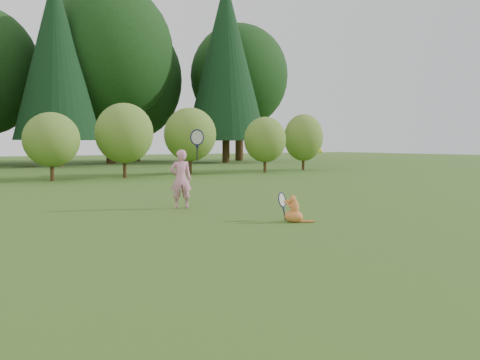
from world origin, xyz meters
TOP-DOWN VIEW (x-y plane):
  - ground at (0.00, 0.00)m, footprint 100.00×100.00m
  - shrub_row at (0.00, 13.00)m, footprint 28.00×3.00m
  - child at (0.11, 2.85)m, footprint 0.70×0.44m
  - cat at (0.83, 0.10)m, footprint 0.47×0.66m
  - tennis_ball at (1.56, 0.25)m, footprint 0.07×0.07m

SIDE VIEW (x-z plane):
  - ground at x=0.00m, z-range 0.00..0.00m
  - cat at x=0.83m, z-range -0.08..0.56m
  - child at x=0.11m, z-range -0.27..1.54m
  - tennis_ball at x=1.56m, z-range 1.16..1.23m
  - shrub_row at x=0.00m, z-range 0.00..2.80m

